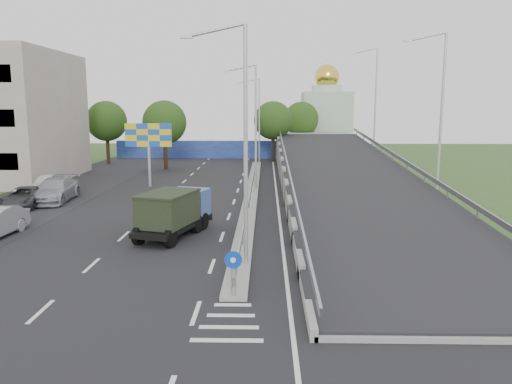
{
  "coord_description": "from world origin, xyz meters",
  "views": [
    {
      "loc": [
        1.16,
        -14.88,
        6.92
      ],
      "look_at": [
        0.6,
        12.59,
        2.2
      ],
      "focal_mm": 35.0,
      "sensor_mm": 36.0,
      "label": 1
    }
  ],
  "objects_px": {
    "lamp_post_far": "(258,116)",
    "church": "(326,118)",
    "sign_bollard": "(233,273)",
    "dump_truck": "(174,211)",
    "billboard": "(148,139)",
    "lamp_post_mid": "(253,120)",
    "parked_car_c": "(24,197)",
    "lamp_post_near": "(241,133)",
    "parked_car_e": "(48,184)",
    "parked_car_d": "(55,190)"
  },
  "relations": [
    {
      "from": "parked_car_d",
      "to": "sign_bollard",
      "type": "bearing_deg",
      "value": -56.6
    },
    {
      "from": "parked_car_e",
      "to": "church",
      "type": "bearing_deg",
      "value": 53.49
    },
    {
      "from": "billboard",
      "to": "parked_car_c",
      "type": "bearing_deg",
      "value": -126.25
    },
    {
      "from": "lamp_post_far",
      "to": "church",
      "type": "bearing_deg",
      "value": 54.76
    },
    {
      "from": "parked_car_c",
      "to": "parked_car_e",
      "type": "xyz_separation_m",
      "value": [
        -0.7,
        5.4,
        0.12
      ]
    },
    {
      "from": "sign_bollard",
      "to": "parked_car_e",
      "type": "relative_size",
      "value": 0.35
    },
    {
      "from": "lamp_post_near",
      "to": "parked_car_d",
      "type": "relative_size",
      "value": 1.7
    },
    {
      "from": "church",
      "to": "dump_truck",
      "type": "relative_size",
      "value": 2.28
    },
    {
      "from": "billboard",
      "to": "parked_car_d",
      "type": "relative_size",
      "value": 0.93
    },
    {
      "from": "dump_truck",
      "to": "parked_car_d",
      "type": "height_order",
      "value": "dump_truck"
    },
    {
      "from": "lamp_post_far",
      "to": "church",
      "type": "relative_size",
      "value": 0.73
    },
    {
      "from": "lamp_post_mid",
      "to": "dump_truck",
      "type": "xyz_separation_m",
      "value": [
        -3.88,
        -14.7,
        -4.42
      ]
    },
    {
      "from": "lamp_post_mid",
      "to": "lamp_post_far",
      "type": "height_order",
      "value": "same"
    },
    {
      "from": "billboard",
      "to": "parked_car_c",
      "type": "relative_size",
      "value": 1.11
    },
    {
      "from": "sign_bollard",
      "to": "dump_truck",
      "type": "distance_m",
      "value": 9.88
    },
    {
      "from": "lamp_post_near",
      "to": "lamp_post_far",
      "type": "xyz_separation_m",
      "value": [
        0.0,
        40.0,
        0.0
      ]
    },
    {
      "from": "lamp_post_far",
      "to": "dump_truck",
      "type": "bearing_deg",
      "value": -96.39
    },
    {
      "from": "lamp_post_far",
      "to": "parked_car_e",
      "type": "bearing_deg",
      "value": -127.22
    },
    {
      "from": "dump_truck",
      "to": "lamp_post_near",
      "type": "bearing_deg",
      "value": -37.0
    },
    {
      "from": "sign_bollard",
      "to": "parked_car_d",
      "type": "bearing_deg",
      "value": 127.49
    },
    {
      "from": "lamp_post_far",
      "to": "dump_truck",
      "type": "distance_m",
      "value": 35.19
    },
    {
      "from": "billboard",
      "to": "parked_car_e",
      "type": "relative_size",
      "value": 1.15
    },
    {
      "from": "lamp_post_far",
      "to": "parked_car_c",
      "type": "bearing_deg",
      "value": -120.22
    },
    {
      "from": "church",
      "to": "parked_car_d",
      "type": "xyz_separation_m",
      "value": [
        -24.38,
        -39.08,
        -4.45
      ]
    },
    {
      "from": "parked_car_d",
      "to": "parked_car_e",
      "type": "xyz_separation_m",
      "value": [
        -1.99,
        3.38,
        -0.04
      ]
    },
    {
      "from": "lamp_post_near",
      "to": "dump_truck",
      "type": "bearing_deg",
      "value": 126.24
    },
    {
      "from": "lamp_post_far",
      "to": "billboard",
      "type": "height_order",
      "value": "lamp_post_far"
    },
    {
      "from": "lamp_post_near",
      "to": "lamp_post_mid",
      "type": "distance_m",
      "value": 20.0
    },
    {
      "from": "lamp_post_far",
      "to": "parked_car_e",
      "type": "relative_size",
      "value": 2.1
    },
    {
      "from": "sign_bollard",
      "to": "parked_car_d",
      "type": "xyz_separation_m",
      "value": [
        -14.38,
        18.75,
        -0.17
      ]
    },
    {
      "from": "lamp_post_mid",
      "to": "parked_car_d",
      "type": "relative_size",
      "value": 1.7
    },
    {
      "from": "church",
      "to": "parked_car_c",
      "type": "xyz_separation_m",
      "value": [
        -25.67,
        -41.1,
        -4.62
      ]
    },
    {
      "from": "lamp_post_mid",
      "to": "billboard",
      "type": "height_order",
      "value": "lamp_post_mid"
    },
    {
      "from": "dump_truck",
      "to": "billboard",
      "type": "bearing_deg",
      "value": 124.14
    },
    {
      "from": "sign_bollard",
      "to": "lamp_post_mid",
      "type": "bearing_deg",
      "value": 89.74
    },
    {
      "from": "lamp_post_near",
      "to": "parked_car_d",
      "type": "height_order",
      "value": "lamp_post_near"
    },
    {
      "from": "lamp_post_far",
      "to": "sign_bollard",
      "type": "bearing_deg",
      "value": -90.14
    },
    {
      "from": "lamp_post_mid",
      "to": "parked_car_d",
      "type": "bearing_deg",
      "value": -160.68
    },
    {
      "from": "church",
      "to": "billboard",
      "type": "bearing_deg",
      "value": -120.7
    },
    {
      "from": "billboard",
      "to": "parked_car_d",
      "type": "bearing_deg",
      "value": -127.22
    },
    {
      "from": "billboard",
      "to": "dump_truck",
      "type": "relative_size",
      "value": 0.91
    },
    {
      "from": "lamp_post_mid",
      "to": "parked_car_c",
      "type": "relative_size",
      "value": 2.03
    },
    {
      "from": "lamp_post_mid",
      "to": "parked_car_c",
      "type": "distance_m",
      "value": 18.05
    },
    {
      "from": "church",
      "to": "dump_truck",
      "type": "xyz_separation_m",
      "value": [
        -13.78,
        -48.7,
        -3.92
      ]
    },
    {
      "from": "sign_bollard",
      "to": "lamp_post_near",
      "type": "bearing_deg",
      "value": 88.36
    },
    {
      "from": "lamp_post_near",
      "to": "parked_car_c",
      "type": "relative_size",
      "value": 2.03
    },
    {
      "from": "sign_bollard",
      "to": "lamp_post_far",
      "type": "distance_m",
      "value": 44.08
    },
    {
      "from": "parked_car_e",
      "to": "sign_bollard",
      "type": "bearing_deg",
      "value": -53.56
    },
    {
      "from": "sign_bollard",
      "to": "lamp_post_mid",
      "type": "xyz_separation_m",
      "value": [
        0.11,
        23.83,
        4.77
      ]
    },
    {
      "from": "church",
      "to": "billboard",
      "type": "xyz_separation_m",
      "value": [
        -19.0,
        -32.0,
        -1.12
      ]
    }
  ]
}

